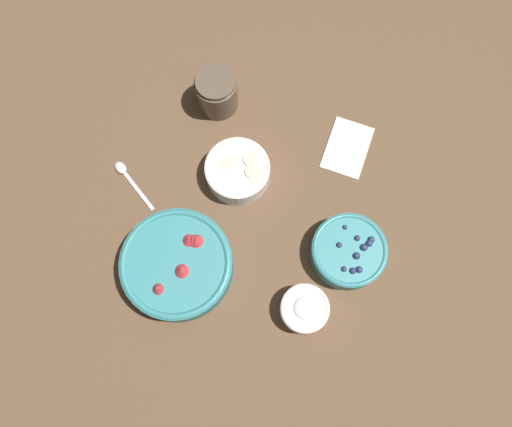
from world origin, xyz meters
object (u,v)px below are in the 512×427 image
at_px(bowl_strawberries, 177,264).
at_px(bowl_bananas, 238,171).
at_px(bowl_blueberries, 349,251).
at_px(jar_chocolate, 217,93).
at_px(bowl_cream, 304,309).

bearing_deg(bowl_strawberries, bowl_bananas, 148.45).
height_order(bowl_strawberries, bowl_bananas, bowl_strawberries).
xyz_separation_m(bowl_blueberries, jar_chocolate, (-0.36, -0.27, 0.01)).
height_order(bowl_strawberries, bowl_blueberries, bowl_strawberries).
bearing_deg(bowl_blueberries, bowl_strawberries, -86.43).
distance_m(bowl_blueberries, jar_chocolate, 0.45).
distance_m(bowl_bananas, jar_chocolate, 0.18).
relative_size(bowl_strawberries, jar_chocolate, 2.38).
bearing_deg(bowl_strawberries, bowl_cream, 69.89).
bearing_deg(jar_chocolate, bowl_blueberries, 36.94).
xyz_separation_m(bowl_blueberries, bowl_cream, (0.11, -0.10, 0.00)).
relative_size(bowl_cream, jar_chocolate, 1.02).
relative_size(bowl_bananas, bowl_cream, 1.44).
xyz_separation_m(bowl_strawberries, bowl_cream, (0.09, 0.25, -0.01)).
xyz_separation_m(bowl_strawberries, bowl_bananas, (-0.20, 0.12, -0.01)).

